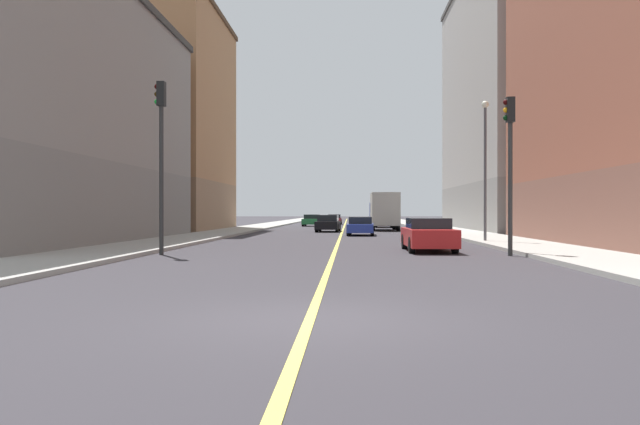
% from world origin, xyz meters
% --- Properties ---
extents(ground_plane, '(400.00, 400.00, 0.00)m').
position_xyz_m(ground_plane, '(0.00, 0.00, 0.00)').
color(ground_plane, '#2F2C31').
rests_on(ground_plane, ground).
extents(sidewalk_left, '(3.57, 168.00, 0.15)m').
position_xyz_m(sidewalk_left, '(8.54, 49.00, 0.07)').
color(sidewalk_left, '#9E9B93').
rests_on(sidewalk_left, ground).
extents(sidewalk_right, '(3.57, 168.00, 0.15)m').
position_xyz_m(sidewalk_right, '(-8.54, 49.00, 0.07)').
color(sidewalk_right, '#9E9B93').
rests_on(sidewalk_right, ground).
extents(lane_center_stripe, '(0.16, 154.00, 0.01)m').
position_xyz_m(lane_center_stripe, '(0.00, 49.00, 0.01)').
color(lane_center_stripe, '#E5D14C').
rests_on(lane_center_stripe, ground).
extents(building_left_mid, '(8.74, 24.93, 22.02)m').
position_xyz_m(building_left_mid, '(14.54, 44.91, 11.02)').
color(building_left_mid, gray).
rests_on(building_left_mid, ground).
extents(building_right_corner, '(8.74, 23.80, 12.92)m').
position_xyz_m(building_right_corner, '(-14.54, 21.53, 6.47)').
color(building_right_corner, slate).
rests_on(building_right_corner, ground).
extents(building_right_midblock, '(8.74, 16.06, 18.39)m').
position_xyz_m(building_right_midblock, '(-14.54, 42.69, 9.21)').
color(building_right_midblock, '#8F6B4F').
rests_on(building_right_midblock, ground).
extents(traffic_light_left_near, '(0.40, 0.32, 5.71)m').
position_xyz_m(traffic_light_left_near, '(6.34, 13.59, 3.71)').
color(traffic_light_left_near, '#2D2D2D').
rests_on(traffic_light_left_near, ground).
extents(traffic_light_right_near, '(0.40, 0.32, 6.39)m').
position_xyz_m(traffic_light_right_near, '(-6.37, 13.59, 4.11)').
color(traffic_light_right_near, '#2D2D2D').
rests_on(traffic_light_right_near, ground).
extents(street_lamp_left_near, '(0.36, 0.36, 6.98)m').
position_xyz_m(street_lamp_left_near, '(7.36, 22.44, 4.39)').
color(street_lamp_left_near, '#4C4C51').
rests_on(street_lamp_left_near, ground).
extents(car_green, '(1.97, 4.14, 1.28)m').
position_xyz_m(car_green, '(-3.56, 59.03, 0.62)').
color(car_green, '#1E6B38').
rests_on(car_green, ground).
extents(car_black, '(1.95, 4.64, 1.33)m').
position_xyz_m(car_black, '(-1.11, 40.16, 0.65)').
color(car_black, black).
rests_on(car_black, ground).
extents(car_blue, '(1.90, 4.24, 1.24)m').
position_xyz_m(car_blue, '(1.32, 32.81, 0.62)').
color(car_blue, '#23389E').
rests_on(car_blue, ground).
extents(car_red, '(1.89, 4.57, 1.33)m').
position_xyz_m(car_red, '(3.75, 16.19, 0.66)').
color(car_red, red).
rests_on(car_red, ground).
extents(car_orange, '(1.87, 4.62, 1.38)m').
position_xyz_m(car_orange, '(4.01, 53.66, 0.67)').
color(car_orange, orange).
rests_on(car_orange, ground).
extents(car_maroon, '(1.84, 3.95, 1.25)m').
position_xyz_m(car_maroon, '(-1.30, 68.28, 0.62)').
color(car_maroon, maroon).
rests_on(car_maroon, ground).
extents(car_silver, '(1.99, 4.17, 1.28)m').
position_xyz_m(car_silver, '(3.94, 60.12, 0.63)').
color(car_silver, silver).
rests_on(car_silver, ground).
extents(box_truck, '(2.36, 7.23, 3.15)m').
position_xyz_m(box_truck, '(3.52, 44.17, 1.66)').
color(box_truck, navy).
rests_on(box_truck, ground).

